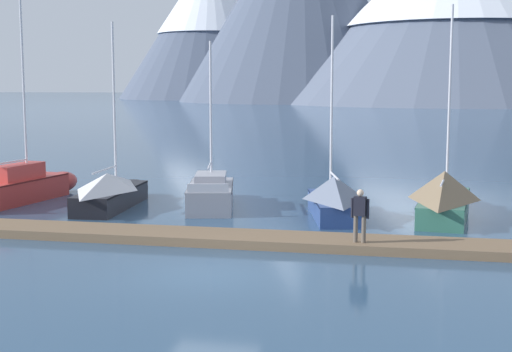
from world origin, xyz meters
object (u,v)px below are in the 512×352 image
sailboat_far_berth (445,195)px  person_on_dock (360,212)px  sailboat_nearest_berth (26,186)px  sailboat_second_berth (113,190)px  sailboat_mid_dock_port (211,192)px  sailboat_mid_dock_starboard (332,197)px

sailboat_far_berth → person_on_dock: (-2.83, -6.65, 0.37)m
sailboat_nearest_berth → sailboat_far_berth: sailboat_nearest_berth is taller
sailboat_nearest_berth → sailboat_second_berth: sailboat_nearest_berth is taller
sailboat_nearest_berth → person_on_dock: size_ratio=5.55×
sailboat_nearest_berth → sailboat_mid_dock_port: sailboat_nearest_berth is taller
sailboat_mid_dock_starboard → person_on_dock: bearing=-75.3°
sailboat_mid_dock_starboard → person_on_dock: size_ratio=4.68×
sailboat_nearest_berth → sailboat_mid_dock_starboard: sailboat_nearest_berth is taller
sailboat_nearest_berth → person_on_dock: (15.41, -6.67, 0.57)m
sailboat_mid_dock_starboard → sailboat_far_berth: sailboat_far_berth is taller
sailboat_second_berth → person_on_dock: (10.96, -6.04, 0.53)m
sailboat_nearest_berth → sailboat_mid_dock_starboard: (13.89, -0.87, 0.12)m
sailboat_mid_dock_starboard → sailboat_nearest_berth: bearing=176.4°
sailboat_far_berth → sailboat_mid_dock_starboard: bearing=-168.9°
sailboat_mid_dock_starboard → person_on_dock: sailboat_mid_dock_starboard is taller
sailboat_nearest_berth → sailboat_far_berth: bearing=-0.1°
sailboat_second_berth → sailboat_mid_dock_port: size_ratio=1.11×
sailboat_nearest_berth → sailboat_second_berth: 4.50m
sailboat_nearest_berth → sailboat_mid_dock_starboard: 13.91m
sailboat_second_berth → person_on_dock: bearing=-28.8°
sailboat_mid_dock_port → sailboat_mid_dock_starboard: sailboat_mid_dock_starboard is taller
sailboat_second_berth → sailboat_far_berth: size_ratio=0.94×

